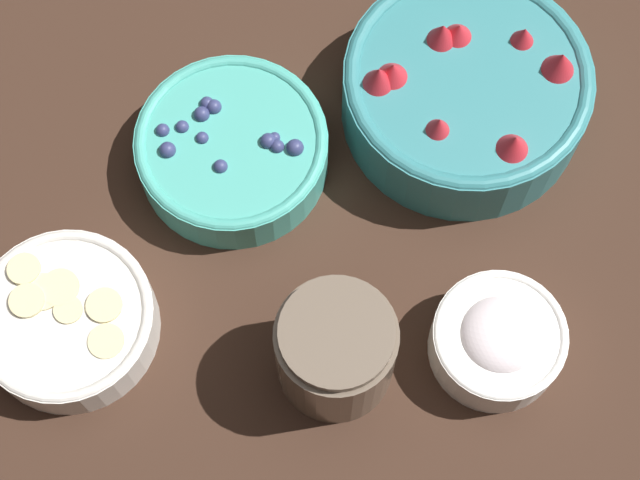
# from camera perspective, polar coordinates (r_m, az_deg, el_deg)

# --- Properties ---
(ground_plane) EXTENTS (4.00, 4.00, 0.00)m
(ground_plane) POSITION_cam_1_polar(r_m,az_deg,el_deg) (0.98, -1.74, 2.22)
(ground_plane) COLOR #382319
(bowl_strawberries) EXTENTS (0.23, 0.23, 0.09)m
(bowl_strawberries) POSITION_cam_1_polar(r_m,az_deg,el_deg) (0.99, 7.77, 7.96)
(bowl_strawberries) COLOR teal
(bowl_strawberries) RESTS_ON ground_plane
(bowl_blueberries) EXTENTS (0.17, 0.17, 0.06)m
(bowl_blueberries) POSITION_cam_1_polar(r_m,az_deg,el_deg) (0.98, -4.71, 4.88)
(bowl_blueberries) COLOR #47AD9E
(bowl_blueberries) RESTS_ON ground_plane
(bowl_bananas) EXTENTS (0.15, 0.15, 0.05)m
(bowl_bananas) POSITION_cam_1_polar(r_m,az_deg,el_deg) (0.94, -13.36, -4.15)
(bowl_bananas) COLOR silver
(bowl_bananas) RESTS_ON ground_plane
(bowl_cream) EXTENTS (0.11, 0.11, 0.06)m
(bowl_cream) POSITION_cam_1_polar(r_m,az_deg,el_deg) (0.92, 9.47, -5.26)
(bowl_cream) COLOR white
(bowl_cream) RESTS_ON ground_plane
(jar_chocolate) EXTENTS (0.10, 0.10, 0.11)m
(jar_chocolate) POSITION_cam_1_polar(r_m,az_deg,el_deg) (0.88, 0.83, -5.96)
(jar_chocolate) COLOR brown
(jar_chocolate) RESTS_ON ground_plane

